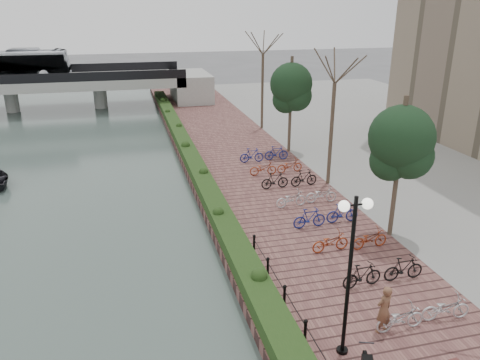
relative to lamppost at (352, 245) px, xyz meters
name	(u,v)px	position (x,y,z in m)	size (l,w,h in m)	color
promenade	(257,184)	(1.68, 15.28, -3.96)	(8.00, 75.00, 0.50)	brown
inland_pavement	(478,164)	(17.68, 15.28, -3.96)	(24.00, 75.00, 0.50)	gray
hedge	(196,167)	(-1.72, 17.78, -3.41)	(1.10, 56.00, 0.60)	#1A3413
chain_fence	(318,352)	(-0.92, -0.22, -3.36)	(0.10, 14.10, 0.70)	black
lamppost	(352,245)	(0.00, 0.00, 0.00)	(1.02, 0.32, 5.19)	black
pedestrian	(384,309)	(1.68, 0.57, -2.86)	(0.62, 0.41, 1.70)	brown
bicycle_parking	(317,206)	(3.18, 9.61, -3.24)	(2.40, 19.89, 1.00)	silver
street_trees	(358,147)	(5.68, 10.46, -0.53)	(3.20, 37.12, 6.80)	#3E3024
bridge	(10,80)	(-17.15, 42.78, -0.84)	(36.00, 10.77, 6.50)	#9A9A95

